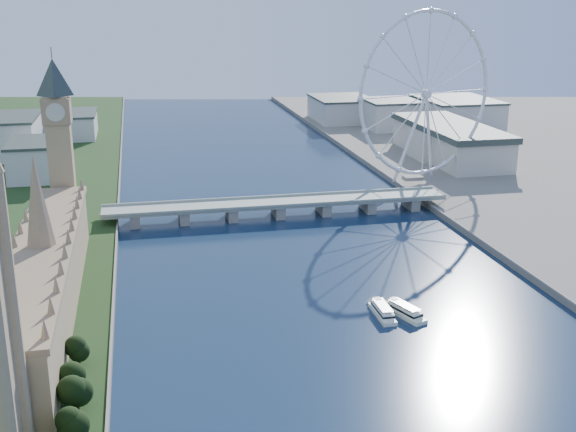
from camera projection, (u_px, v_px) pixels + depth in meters
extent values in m
cube|color=tan|center=(46.00, 281.00, 311.04)|extent=(24.00, 200.00, 28.00)
cone|color=#937A59|center=(37.00, 201.00, 300.64)|extent=(12.00, 12.00, 40.00)
cube|color=tan|center=(62.00, 167.00, 404.68)|extent=(13.00, 13.00, 80.00)
cube|color=#937A59|center=(57.00, 110.00, 395.44)|extent=(15.00, 15.00, 14.00)
pyramid|color=#2D3833|center=(52.00, 58.00, 387.35)|extent=(20.02, 20.02, 20.00)
cube|color=gray|center=(278.00, 203.00, 460.63)|extent=(220.00, 22.00, 2.00)
cube|color=gray|center=(135.00, 219.00, 444.16)|extent=(6.00, 20.00, 7.50)
cube|color=gray|center=(184.00, 216.00, 450.11)|extent=(6.00, 20.00, 7.50)
cube|color=gray|center=(232.00, 213.00, 456.05)|extent=(6.00, 20.00, 7.50)
cube|color=gray|center=(278.00, 210.00, 462.00)|extent=(6.00, 20.00, 7.50)
cube|color=gray|center=(323.00, 208.00, 467.95)|extent=(6.00, 20.00, 7.50)
cube|color=gray|center=(367.00, 205.00, 473.89)|extent=(6.00, 20.00, 7.50)
cube|color=gray|center=(411.00, 202.00, 479.84)|extent=(6.00, 20.00, 7.50)
torus|color=silver|center=(426.00, 94.00, 518.74)|extent=(113.60, 39.12, 118.60)
cylinder|color=silver|center=(426.00, 94.00, 518.74)|extent=(7.25, 6.61, 6.00)
cube|color=gray|center=(413.00, 177.00, 546.00)|extent=(14.00, 10.00, 2.00)
cube|color=beige|center=(39.00, 160.00, 548.50)|extent=(40.00, 60.00, 26.00)
cube|color=beige|center=(2.00, 137.00, 624.00)|extent=(60.00, 80.00, 32.00)
cube|color=beige|center=(70.00, 125.00, 710.29)|extent=(50.00, 70.00, 22.00)
cube|color=beige|center=(394.00, 115.00, 756.10)|extent=(60.00, 60.00, 28.00)
cube|color=beige|center=(456.00, 115.00, 748.97)|extent=(70.00, 90.00, 30.00)
cube|color=beige|center=(342.00, 110.00, 804.95)|extent=(60.00, 80.00, 24.00)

